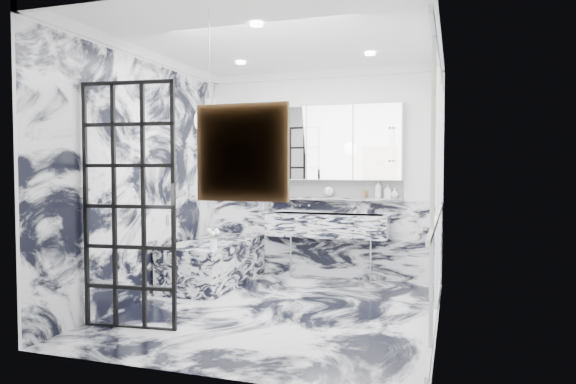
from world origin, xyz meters
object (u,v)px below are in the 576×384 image
(crittall_door, at_px, (129,206))
(mirror_cabinet, at_px, (331,143))
(trough_sink, at_px, (327,225))
(bathtub, at_px, (214,262))

(crittall_door, height_order, mirror_cabinet, mirror_cabinet)
(trough_sink, relative_size, mirror_cabinet, 0.84)
(bathtub, bearing_deg, mirror_cabinet, 32.06)
(mirror_cabinet, bearing_deg, crittall_door, -114.64)
(crittall_door, relative_size, bathtub, 1.36)
(trough_sink, height_order, mirror_cabinet, mirror_cabinet)
(bathtub, bearing_deg, crittall_door, -87.81)
(trough_sink, height_order, bathtub, trough_sink)
(mirror_cabinet, relative_size, bathtub, 1.15)
(trough_sink, bearing_deg, crittall_door, -116.07)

